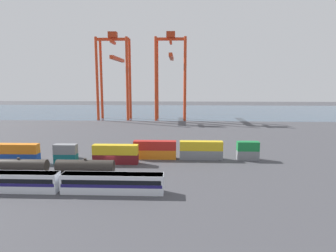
% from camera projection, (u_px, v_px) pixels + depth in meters
% --- Properties ---
extents(ground_plane, '(420.00, 420.00, 0.00)m').
position_uv_depth(ground_plane, '(134.00, 137.00, 116.95)').
color(ground_plane, '#424247').
extents(harbour_water, '(400.00, 110.00, 0.01)m').
position_uv_depth(harbour_water, '(155.00, 111.00, 218.60)').
color(harbour_water, '#384C60').
rests_on(harbour_water, ground_plane).
extents(passenger_train, '(41.34, 3.14, 3.90)m').
position_uv_depth(passenger_train, '(60.00, 182.00, 58.40)').
color(passenger_train, silver).
rests_on(passenger_train, ground_plane).
extents(freight_tank_row, '(44.65, 2.95, 4.41)m').
position_uv_depth(freight_tank_row, '(19.00, 167.00, 68.25)').
color(freight_tank_row, '#232326').
rests_on(freight_tank_row, ground_plane).
extents(shipping_container_1, '(12.10, 2.44, 2.60)m').
position_uv_depth(shipping_container_1, '(17.00, 158.00, 79.79)').
color(shipping_container_1, '#1C4299').
rests_on(shipping_container_1, ground_plane).
extents(shipping_container_2, '(12.10, 2.44, 2.60)m').
position_uv_depth(shipping_container_2, '(16.00, 149.00, 79.40)').
color(shipping_container_2, orange).
rests_on(shipping_container_2, shipping_container_1).
extents(shipping_container_3, '(6.04, 2.44, 2.60)m').
position_uv_depth(shipping_container_3, '(66.00, 158.00, 79.25)').
color(shipping_container_3, '#146066').
rests_on(shipping_container_3, ground_plane).
extents(shipping_container_4, '(6.04, 2.44, 2.60)m').
position_uv_depth(shipping_container_4, '(65.00, 149.00, 78.86)').
color(shipping_container_4, slate).
rests_on(shipping_container_4, shipping_container_3).
extents(shipping_container_5, '(12.10, 2.44, 2.60)m').
position_uv_depth(shipping_container_5, '(116.00, 159.00, 78.71)').
color(shipping_container_5, maroon).
rests_on(shipping_container_5, ground_plane).
extents(shipping_container_6, '(12.10, 2.44, 2.60)m').
position_uv_depth(shipping_container_6, '(115.00, 149.00, 78.32)').
color(shipping_container_6, gold).
rests_on(shipping_container_6, shipping_container_5).
extents(shipping_container_7, '(6.04, 2.44, 2.60)m').
position_uv_depth(shipping_container_7, '(20.00, 153.00, 85.41)').
color(shipping_container_7, silver).
rests_on(shipping_container_7, ground_plane).
extents(shipping_container_8, '(6.04, 2.44, 2.60)m').
position_uv_depth(shipping_container_8, '(65.00, 153.00, 84.89)').
color(shipping_container_8, silver).
rests_on(shipping_container_8, ground_plane).
extents(shipping_container_9, '(6.04, 2.44, 2.60)m').
position_uv_depth(shipping_container_9, '(109.00, 154.00, 84.36)').
color(shipping_container_9, '#197538').
rests_on(shipping_container_9, ground_plane).
extents(shipping_container_10, '(12.10, 2.44, 2.60)m').
position_uv_depth(shipping_container_10, '(155.00, 154.00, 83.83)').
color(shipping_container_10, orange).
rests_on(shipping_container_10, ground_plane).
extents(shipping_container_11, '(12.10, 2.44, 2.60)m').
position_uv_depth(shipping_container_11, '(155.00, 145.00, 83.44)').
color(shipping_container_11, '#AD211C').
rests_on(shipping_container_11, shipping_container_10).
extents(shipping_container_12, '(12.10, 2.44, 2.60)m').
position_uv_depth(shipping_container_12, '(201.00, 155.00, 83.31)').
color(shipping_container_12, slate).
rests_on(shipping_container_12, ground_plane).
extents(shipping_container_13, '(12.10, 2.44, 2.60)m').
position_uv_depth(shipping_container_13, '(201.00, 146.00, 82.92)').
color(shipping_container_13, gold).
rests_on(shipping_container_13, shipping_container_12).
extents(shipping_container_14, '(6.04, 2.44, 2.60)m').
position_uv_depth(shipping_container_14, '(248.00, 155.00, 82.78)').
color(shipping_container_14, slate).
rests_on(shipping_container_14, ground_plane).
extents(shipping_container_15, '(6.04, 2.44, 2.60)m').
position_uv_depth(shipping_container_15, '(248.00, 146.00, 82.39)').
color(shipping_container_15, '#197538').
rests_on(shipping_container_15, shipping_container_14).
extents(gantry_crane_west, '(18.64, 34.06, 49.46)m').
position_uv_depth(gantry_crane_west, '(115.00, 68.00, 169.77)').
color(gantry_crane_west, red).
rests_on(gantry_crane_west, ground_plane).
extents(gantry_crane_central, '(17.82, 34.51, 49.40)m').
position_uv_depth(gantry_crane_central, '(171.00, 67.00, 168.50)').
color(gantry_crane_central, red).
rests_on(gantry_crane_central, ground_plane).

